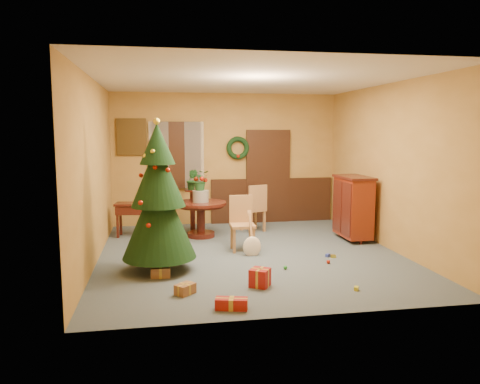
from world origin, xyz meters
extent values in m
plane|color=#3A4955|center=(0.00, 0.00, 0.00)|extent=(5.50, 5.50, 0.00)
plane|color=silver|center=(0.00, 0.00, 2.90)|extent=(5.50, 5.50, 0.00)
plane|color=olive|center=(0.00, 2.75, 1.45)|extent=(5.00, 0.00, 5.00)
plane|color=olive|center=(0.00, -2.75, 1.45)|extent=(5.00, 0.00, 5.00)
plane|color=olive|center=(-2.50, 0.00, 1.45)|extent=(0.00, 5.50, 5.50)
plane|color=olive|center=(2.50, 0.00, 1.45)|extent=(0.00, 5.50, 5.50)
cube|color=black|center=(1.05, 2.71, 0.50)|extent=(2.80, 0.06, 1.00)
cube|color=black|center=(0.95, 2.70, 1.05)|extent=(1.00, 0.08, 2.10)
cube|color=white|center=(0.95, 2.73, 1.00)|extent=(0.80, 0.03, 1.90)
cube|color=black|center=(-1.10, 2.70, 1.55)|extent=(1.05, 0.08, 1.45)
cube|color=white|center=(-1.10, 2.73, 1.55)|extent=(0.88, 0.03, 1.25)
cube|color=white|center=(-1.48, 2.65, 1.55)|extent=(0.42, 0.02, 1.45)
cube|color=white|center=(-0.72, 2.65, 1.55)|extent=(0.42, 0.02, 1.45)
torus|color=black|center=(0.25, 2.67, 1.70)|extent=(0.51, 0.11, 0.51)
cube|color=#4C3819|center=(-2.05, 2.71, 1.95)|extent=(0.62, 0.05, 0.78)
cube|color=gray|center=(-2.05, 2.74, 1.95)|extent=(0.48, 0.02, 0.62)
cylinder|color=black|center=(-0.70, 1.44, 0.67)|extent=(1.01, 1.01, 0.05)
cylinder|color=black|center=(-0.70, 1.44, 0.61)|extent=(0.90, 0.90, 0.04)
cylinder|color=black|center=(-0.70, 1.44, 0.34)|extent=(0.16, 0.16, 0.56)
cylinder|color=black|center=(-0.70, 1.44, 0.05)|extent=(0.54, 0.54, 0.09)
cylinder|color=slate|center=(-0.70, 1.44, 0.81)|extent=(0.31, 0.31, 0.23)
imported|color=#1E4C23|center=(-0.70, 1.44, 1.12)|extent=(0.35, 0.31, 0.39)
cube|color=olive|center=(-0.08, 0.25, 0.44)|extent=(0.42, 0.42, 0.05)
cube|color=olive|center=(-0.08, 0.43, 0.71)|extent=(0.41, 0.05, 0.49)
cube|color=olive|center=(0.09, 0.41, 0.21)|extent=(0.05, 0.05, 0.42)
cube|color=olive|center=(-0.25, 0.42, 0.21)|extent=(0.05, 0.05, 0.42)
cube|color=olive|center=(0.08, 0.08, 0.21)|extent=(0.05, 0.05, 0.42)
cube|color=olive|center=(-0.25, 0.08, 0.21)|extent=(0.05, 0.05, 0.42)
cube|color=olive|center=(0.42, 1.80, 0.46)|extent=(0.55, 0.55, 0.05)
cube|color=olive|center=(0.48, 1.62, 0.73)|extent=(0.41, 0.19, 0.51)
cube|color=olive|center=(0.32, 1.58, 0.22)|extent=(0.06, 0.06, 0.44)
cube|color=olive|center=(0.64, 1.70, 0.22)|extent=(0.06, 0.06, 0.44)
cube|color=olive|center=(0.20, 1.90, 0.22)|extent=(0.06, 0.06, 0.44)
cube|color=olive|center=(0.52, 2.02, 0.22)|extent=(0.06, 0.06, 0.44)
cylinder|color=black|center=(-0.81, 2.12, 0.41)|extent=(0.10, 0.10, 0.83)
cylinder|color=black|center=(-0.81, 2.12, 0.84)|extent=(0.33, 0.33, 0.03)
imported|color=#19471E|center=(-0.81, 2.12, 1.07)|extent=(0.29, 0.27, 0.43)
cylinder|color=#382111|center=(-1.51, -0.68, 0.12)|extent=(0.14, 0.14, 0.24)
cone|color=black|center=(-1.51, -0.68, 0.85)|extent=(1.10, 1.10, 1.30)
cone|color=black|center=(-1.51, -0.68, 1.45)|extent=(0.80, 0.80, 0.95)
cone|color=black|center=(-1.51, -0.68, 1.89)|extent=(0.52, 0.52, 0.60)
sphere|color=yellow|center=(-1.51, -0.68, 2.21)|extent=(0.10, 0.10, 0.10)
cube|color=black|center=(-1.97, 1.71, 0.65)|extent=(0.80, 0.48, 0.04)
cube|color=black|center=(-1.97, 1.71, 0.53)|extent=(0.75, 0.44, 0.16)
cube|color=black|center=(-2.29, 1.71, 0.31)|extent=(0.08, 0.27, 0.62)
cube|color=black|center=(-1.65, 1.71, 0.31)|extent=(0.08, 0.27, 0.62)
cube|color=#581C0A|center=(2.15, 0.70, 0.63)|extent=(0.46, 0.91, 1.12)
cube|color=black|center=(2.15, 0.70, 1.20)|extent=(0.51, 0.96, 0.05)
cylinder|color=black|center=(2.15, 0.32, 0.04)|extent=(0.06, 0.06, 0.08)
cylinder|color=black|center=(2.15, 1.08, 0.04)|extent=(0.06, 0.06, 0.08)
cube|color=brown|center=(-1.51, -1.02, 0.07)|extent=(0.27, 0.20, 0.15)
cube|color=gold|center=(-1.51, -1.02, 0.07)|extent=(0.28, 0.03, 0.15)
cube|color=gold|center=(-1.51, -1.02, 0.07)|extent=(0.04, 0.20, 0.15)
cube|color=maroon|center=(-0.19, -1.66, 0.12)|extent=(0.33, 0.33, 0.24)
cube|color=gold|center=(-0.19, -1.66, 0.12)|extent=(0.22, 0.16, 0.24)
cube|color=gold|center=(-0.19, -1.66, 0.12)|extent=(0.16, 0.22, 0.24)
cube|color=brown|center=(-1.20, -1.79, 0.07)|extent=(0.30, 0.29, 0.13)
cube|color=gold|center=(-1.20, -1.79, 0.07)|extent=(0.20, 0.19, 0.14)
cube|color=gold|center=(-1.20, -1.79, 0.07)|extent=(0.14, 0.15, 0.14)
cube|color=maroon|center=(-0.69, -2.40, 0.07)|extent=(0.40, 0.24, 0.13)
cube|color=gold|center=(-0.69, -2.40, 0.07)|extent=(0.38, 0.11, 0.14)
cube|color=gold|center=(-0.69, -2.40, 0.07)|extent=(0.09, 0.17, 0.14)
cube|color=#2637A8|center=(1.24, -0.41, 0.03)|extent=(0.09, 0.09, 0.05)
sphere|color=#258B2F|center=(0.35, -0.98, 0.03)|extent=(0.06, 0.06, 0.06)
cube|color=gold|center=(1.02, -2.04, 0.03)|extent=(0.09, 0.09, 0.05)
sphere|color=#AA1D0B|center=(1.10, -0.80, 0.03)|extent=(0.06, 0.06, 0.06)
cube|color=yellow|center=(1.31, -0.47, 0.03)|extent=(0.08, 0.05, 0.05)
camera|label=1|loc=(-1.51, -7.60, 2.08)|focal=35.00mm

